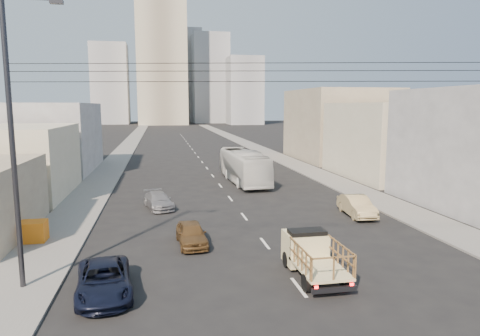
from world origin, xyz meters
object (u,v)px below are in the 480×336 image
object	(u,v)px
sedan_grey	(158,201)
streetlamp_left	(15,137)
city_bus	(244,166)
sedan_tan	(357,206)
sedan_brown	(192,234)
flatbed_pickup	(313,252)
navy_pickup	(104,280)
crate_stack	(29,231)

from	to	relation	value
sedan_grey	streetlamp_left	bearing A→B (deg)	-125.25
city_bus	sedan_tan	size ratio (longest dim) A/B	2.72
city_bus	sedan_brown	size ratio (longest dim) A/B	3.12
flatbed_pickup	streetlamp_left	distance (m)	13.55
flatbed_pickup	sedan_grey	size ratio (longest dim) A/B	1.07
city_bus	streetlamp_left	world-z (taller)	streetlamp_left
sedan_grey	sedan_brown	bearing A→B (deg)	-91.92
sedan_tan	flatbed_pickup	bearing A→B (deg)	-120.86
sedan_grey	streetlamp_left	xyz separation A→B (m)	(-5.51, -13.61, 5.84)
sedan_grey	navy_pickup	bearing A→B (deg)	-111.50
streetlamp_left	city_bus	bearing A→B (deg)	59.15
sedan_brown	sedan_grey	bearing A→B (deg)	97.63
sedan_brown	streetlamp_left	world-z (taller)	streetlamp_left
crate_stack	sedan_brown	bearing A→B (deg)	-12.32
city_bus	sedan_grey	bearing A→B (deg)	-133.39
navy_pickup	flatbed_pickup	bearing A→B (deg)	-4.69
navy_pickup	sedan_tan	bearing A→B (deg)	25.31
flatbed_pickup	navy_pickup	bearing A→B (deg)	-177.76
city_bus	crate_stack	xyz separation A→B (m)	(-15.59, -16.96, -0.94)
flatbed_pickup	sedan_tan	xyz separation A→B (m)	(6.81, 9.66, -0.39)
sedan_brown	flatbed_pickup	bearing A→B (deg)	-50.24
sedan_tan	streetlamp_left	size ratio (longest dim) A/B	0.36
crate_stack	sedan_grey	bearing A→B (deg)	45.16
sedan_tan	sedan_brown	bearing A→B (deg)	-155.93
flatbed_pickup	sedan_brown	world-z (taller)	flatbed_pickup
navy_pickup	city_bus	distance (m)	26.87
sedan_tan	streetlamp_left	distance (m)	21.90
sedan_grey	crate_stack	size ratio (longest dim) A/B	2.28
sedan_brown	streetlamp_left	distance (m)	10.37
city_bus	sedan_grey	xyz separation A→B (m)	(-8.48, -9.81, -1.04)
navy_pickup	streetlamp_left	world-z (taller)	streetlamp_left
navy_pickup	sedan_grey	distance (m)	15.00
navy_pickup	sedan_tan	size ratio (longest dim) A/B	1.07
navy_pickup	crate_stack	distance (m)	9.15
city_bus	streetlamp_left	bearing A→B (deg)	-123.40
flatbed_pickup	navy_pickup	size ratio (longest dim) A/B	0.95
flatbed_pickup	sedan_brown	bearing A→B (deg)	133.43
navy_pickup	city_bus	xyz separation A→B (m)	(10.64, 24.65, 0.99)
sedan_grey	crate_stack	distance (m)	10.09
sedan_grey	crate_stack	bearing A→B (deg)	-148.05
flatbed_pickup	streetlamp_left	xyz separation A→B (m)	(-12.42, 0.88, 5.34)
sedan_grey	crate_stack	xyz separation A→B (m)	(-7.11, -7.15, 0.09)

